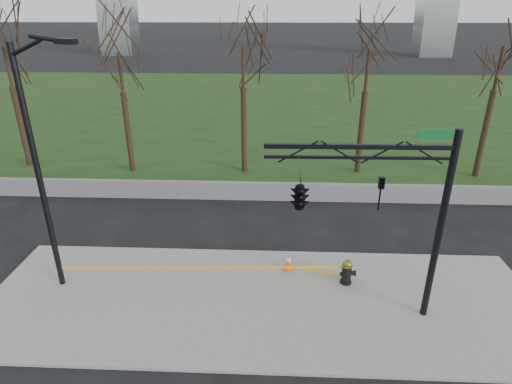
{
  "coord_description": "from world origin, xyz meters",
  "views": [
    {
      "loc": [
        0.32,
        -11.23,
        8.89
      ],
      "look_at": [
        -0.26,
        2.0,
        3.05
      ],
      "focal_mm": 29.74,
      "sensor_mm": 36.0,
      "label": 1
    }
  ],
  "objects_px": {
    "street_light": "(40,158)",
    "traffic_signal_mast": "(328,194)",
    "fire_hydrant": "(347,272)",
    "traffic_cone": "(288,263)"
  },
  "relations": [
    {
      "from": "traffic_cone",
      "to": "street_light",
      "type": "height_order",
      "value": "street_light"
    },
    {
      "from": "fire_hydrant",
      "to": "traffic_cone",
      "type": "relative_size",
      "value": 1.56
    },
    {
      "from": "traffic_signal_mast",
      "to": "street_light",
      "type": "bearing_deg",
      "value": 172.33
    },
    {
      "from": "fire_hydrant",
      "to": "traffic_cone",
      "type": "height_order",
      "value": "fire_hydrant"
    },
    {
      "from": "fire_hydrant",
      "to": "street_light",
      "type": "bearing_deg",
      "value": -178.17
    },
    {
      "from": "street_light",
      "to": "traffic_signal_mast",
      "type": "distance_m",
      "value": 8.58
    },
    {
      "from": "fire_hydrant",
      "to": "traffic_signal_mast",
      "type": "bearing_deg",
      "value": -126.08
    },
    {
      "from": "fire_hydrant",
      "to": "traffic_signal_mast",
      "type": "height_order",
      "value": "traffic_signal_mast"
    },
    {
      "from": "fire_hydrant",
      "to": "traffic_signal_mast",
      "type": "relative_size",
      "value": 0.16
    },
    {
      "from": "fire_hydrant",
      "to": "street_light",
      "type": "relative_size",
      "value": 0.12
    }
  ]
}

